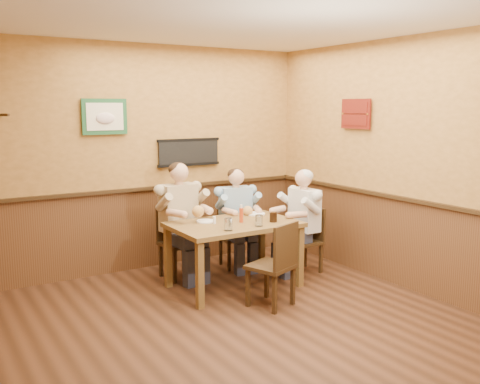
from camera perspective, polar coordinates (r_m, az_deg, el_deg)
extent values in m
plane|color=#321B0F|center=(4.82, -1.61, -15.94)|extent=(5.00, 5.00, 0.00)
cube|color=silver|center=(4.43, -1.78, 18.99)|extent=(5.00, 5.00, 0.02)
cube|color=#BA8741|center=(6.68, -12.54, 3.41)|extent=(5.00, 0.02, 2.80)
cube|color=#BA8741|center=(6.05, 19.26, 2.54)|extent=(0.02, 5.00, 2.80)
cube|color=brown|center=(6.81, -12.22, -4.16)|extent=(5.00, 0.02, 1.00)
cube|color=brown|center=(6.20, 18.71, -5.76)|extent=(0.02, 5.00, 1.00)
cube|color=black|center=(6.98, -5.48, 4.24)|extent=(0.88, 0.03, 0.34)
cube|color=#1C522A|center=(6.55, -14.24, 7.80)|extent=(0.54, 0.03, 0.42)
cube|color=maroon|center=(6.70, 12.26, 8.15)|extent=(0.03, 0.48, 0.36)
cube|color=brown|center=(6.02, -0.66, -3.50)|extent=(1.40, 0.90, 0.05)
cube|color=brown|center=(5.48, -4.31, -8.86)|extent=(0.07, 0.07, 0.70)
cube|color=brown|center=(6.15, 6.40, -6.88)|extent=(0.07, 0.07, 0.70)
cube|color=brown|center=(6.16, -7.69, -6.89)|extent=(0.07, 0.07, 0.70)
cube|color=brown|center=(6.76, 2.30, -5.36)|extent=(0.07, 0.07, 0.70)
cylinder|color=silver|center=(5.62, -1.25, -3.46)|extent=(0.10, 0.10, 0.13)
cylinder|color=silver|center=(5.82, 2.04, -3.06)|extent=(0.09, 0.09, 0.12)
cylinder|color=black|center=(6.04, 3.57, -2.68)|extent=(0.10, 0.10, 0.11)
cylinder|color=#B83A13|center=(6.00, 0.14, -2.39)|extent=(0.05, 0.05, 0.18)
cylinder|color=white|center=(5.94, -2.75, -3.01)|extent=(0.03, 0.03, 0.08)
cylinder|color=black|center=(5.84, -1.52, -3.22)|extent=(0.04, 0.04, 0.08)
cylinder|color=white|center=(6.06, -3.66, -3.12)|extent=(0.23, 0.23, 0.01)
cylinder|color=white|center=(6.46, 1.66, -2.33)|extent=(0.28, 0.28, 0.02)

